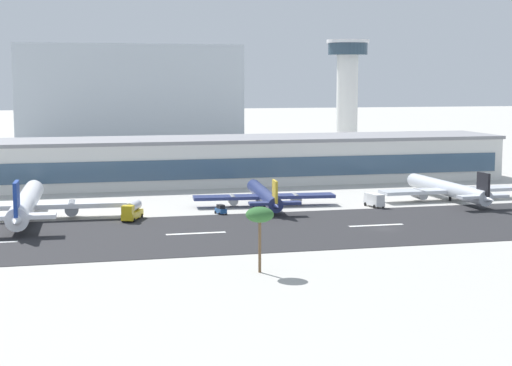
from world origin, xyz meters
name	(u,v)px	position (x,y,z in m)	size (l,w,h in m)	color
ground_plane	(385,229)	(0.00, 0.00, 0.00)	(1400.00, 1400.00, 0.00)	#B2AFA8
runway_strip	(377,225)	(0.00, 4.28, 0.04)	(800.00, 42.45, 0.08)	#262628
runway_centreline_dash_3	(196,233)	(-38.50, 4.28, 0.09)	(12.00, 1.20, 0.01)	white
runway_centreline_dash_4	(376,225)	(-0.23, 4.28, 0.09)	(12.00, 1.20, 0.01)	white
terminal_building	(217,160)	(-19.05, 83.17, 6.72)	(174.48, 27.72, 13.44)	silver
control_tower	(347,89)	(37.74, 127.31, 27.07)	(15.39, 15.39, 44.81)	silver
distant_hotel_block	(129,97)	(-33.83, 214.19, 22.86)	(97.83, 35.01, 45.71)	#A8B2BC
airliner_navy_tail_gate_0	(26,205)	(-72.00, 28.40, 3.47)	(43.77, 52.15, 10.88)	white
airliner_gold_tail_gate_1	(265,196)	(-16.64, 34.80, 2.59)	(34.71, 39.00, 8.14)	navy
airliner_black_tail_gate_2	(450,190)	(31.37, 33.14, 2.82)	(36.34, 42.49, 8.87)	silver
service_box_truck_0	(374,200)	(8.89, 28.09, 1.79)	(3.50, 6.32, 3.25)	white
service_baggage_tug_1	(221,210)	(-29.12, 26.41, 1.05)	(2.56, 3.51, 2.20)	#23569E
service_fuel_truck_2	(132,211)	(-49.41, 23.45, 2.03)	(5.55, 8.86, 3.95)	gold
palm_tree_0	(260,216)	(-33.98, -30.34, 9.13)	(4.47, 4.47, 10.55)	brown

